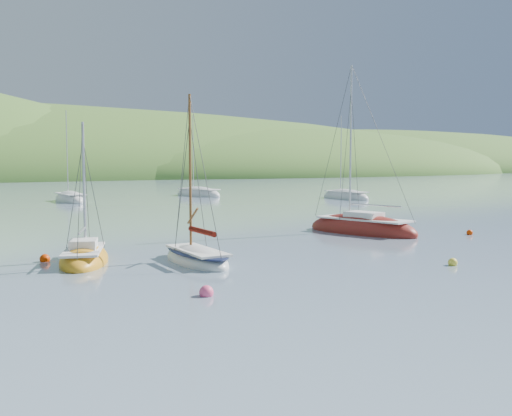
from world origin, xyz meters
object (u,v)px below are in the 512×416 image
sloop_red (362,230)px  distant_sloop_d (345,197)px  distant_sloop_a (70,200)px  daysailer_white (197,258)px  sailboat_yellow (84,259)px  distant_sloop_b (198,195)px

sloop_red → distant_sloop_d: (20.19, 26.87, -0.03)m
distant_sloop_a → daysailer_white: bearing=-96.8°
sloop_red → sailboat_yellow: size_ratio=1.67×
distant_sloop_a → distant_sloop_d: distant_sloop_a is taller
distant_sloop_b → distant_sloop_d: size_ratio=1.04×
distant_sloop_a → distant_sloop_d: 32.24m
distant_sloop_a → distant_sloop_d: size_ratio=1.02×
distant_sloop_a → distant_sloop_b: distant_sloop_b is taller
daysailer_white → sloop_red: sloop_red is taller
distant_sloop_a → sloop_red: bearing=-77.7°
distant_sloop_d → sloop_red: bearing=-128.7°
sailboat_yellow → sloop_red: bearing=25.9°
distant_sloop_a → distant_sloop_d: bearing=-23.0°
sailboat_yellow → distant_sloop_b: 49.63m
sloop_red → distant_sloop_a: 39.59m
sloop_red → distant_sloop_b: (6.94, 40.95, -0.03)m
daysailer_white → sailboat_yellow: size_ratio=1.17×
daysailer_white → distant_sloop_d: size_ratio=0.73×
distant_sloop_d → sailboat_yellow: bearing=-144.4°
distant_sloop_d → daysailer_white: bearing=-138.7°
sloop_red → sailboat_yellow: sloop_red is taller
daysailer_white → sailboat_yellow: (-4.39, 2.43, -0.03)m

